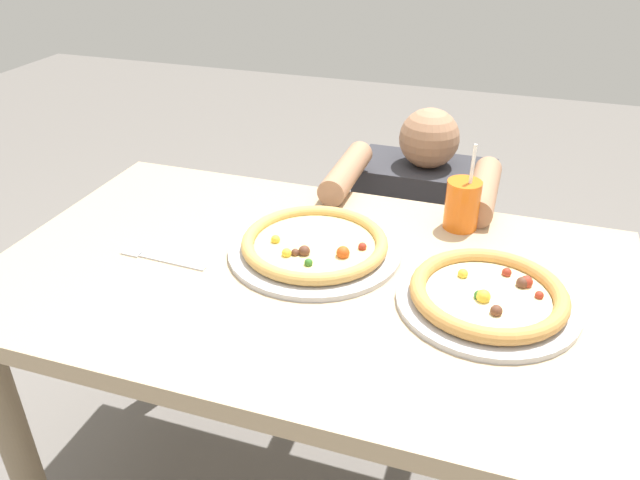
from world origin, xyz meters
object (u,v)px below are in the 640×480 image
(pizza_near, at_px, (488,296))
(diner_seated, at_px, (417,264))
(pizza_far, at_px, (315,245))
(fork, at_px, (159,259))
(drink_cup_colored, at_px, (462,204))

(pizza_near, bearing_deg, diner_seated, 109.21)
(pizza_near, xyz_separation_m, pizza_far, (-0.37, 0.08, -0.00))
(pizza_far, relative_size, fork, 1.84)
(pizza_near, distance_m, diner_seated, 0.79)
(drink_cup_colored, xyz_separation_m, diner_seated, (-0.14, 0.36, -0.41))
(pizza_near, xyz_separation_m, fork, (-0.68, -0.05, -0.02))
(fork, distance_m, diner_seated, 0.91)
(drink_cup_colored, bearing_deg, pizza_far, -142.68)
(pizza_near, bearing_deg, drink_cup_colored, 106.88)
(pizza_far, relative_size, diner_seated, 0.41)
(pizza_far, height_order, fork, pizza_far)
(drink_cup_colored, distance_m, diner_seated, 0.56)
(fork, bearing_deg, pizza_far, 23.31)
(pizza_far, bearing_deg, drink_cup_colored, 37.32)
(drink_cup_colored, bearing_deg, fork, -149.45)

